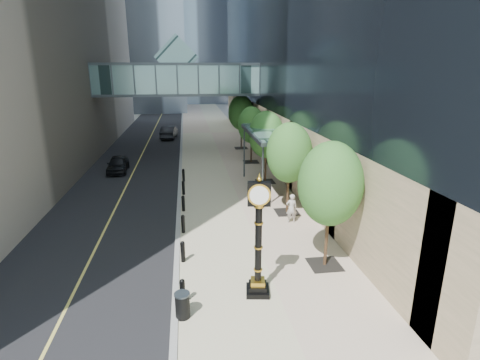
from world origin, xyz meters
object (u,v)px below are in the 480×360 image
street_clock (258,245)px  car_far (169,132)px  trash_bin (183,306)px  car_near (118,164)px  pedestrian (292,208)px

street_clock → car_far: (-4.75, 35.38, -1.32)m
street_clock → trash_bin: (-2.90, -1.08, -1.62)m
trash_bin → street_clock: bearing=20.4°
trash_bin → car_far: (-1.85, 36.46, 0.29)m
car_near → car_far: (3.72, 15.77, 0.11)m
car_far → trash_bin: bearing=98.7°
street_clock → trash_bin: street_clock is taller
street_clock → car_near: 21.41m
street_clock → car_near: street_clock is taller
street_clock → trash_bin: bearing=-150.6°
trash_bin → car_far: 36.51m
street_clock → trash_bin: 3.49m
pedestrian → car_far: bearing=-71.9°
pedestrian → street_clock: bearing=66.9°
pedestrian → car_far: size_ratio=0.36×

